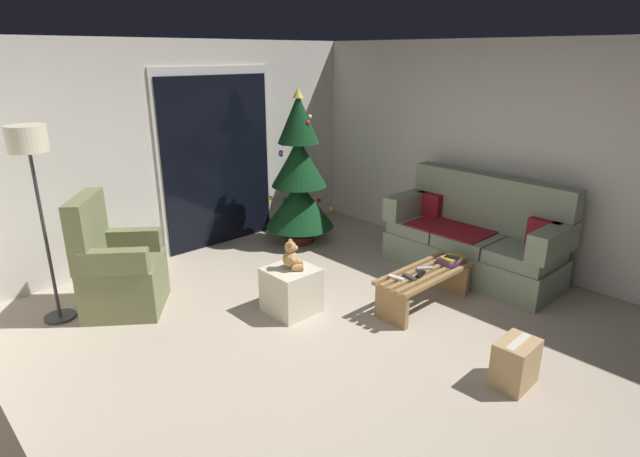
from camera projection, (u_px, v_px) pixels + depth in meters
name	position (u px, v px, depth m)	size (l,w,h in m)	color
ground_plane	(343.00, 359.00, 4.12)	(7.00, 7.00, 0.00)	#B2A38E
wall_back	(154.00, 154.00, 5.83)	(5.72, 0.12, 2.50)	silver
wall_right	(529.00, 159.00, 5.55)	(0.12, 6.00, 2.50)	silver
patio_door_frame	(217.00, 159.00, 6.34)	(1.60, 0.02, 2.20)	silver
patio_door_glass	(218.00, 163.00, 6.34)	(1.50, 0.02, 2.10)	black
couch	(475.00, 238.00, 5.65)	(0.79, 1.94, 1.08)	gray
coffee_table	(425.00, 282.00, 4.92)	(1.10, 0.40, 0.37)	#9E7547
remote_graphite	(409.00, 277.00, 4.73)	(0.04, 0.16, 0.02)	#333338
remote_white	(396.00, 278.00, 4.71)	(0.04, 0.16, 0.02)	silver
remote_black	(421.00, 274.00, 4.79)	(0.04, 0.16, 0.02)	black
remote_silver	(425.00, 268.00, 4.92)	(0.04, 0.16, 0.02)	#ADADB2
book_stack	(452.00, 260.00, 5.07)	(0.28, 0.24, 0.07)	#6B3D7A
cell_phone	(452.00, 257.00, 5.03)	(0.07, 0.14, 0.01)	black
christmas_tree	(299.00, 177.00, 6.40)	(0.88, 0.88, 1.96)	#4C1E19
armchair	(118.00, 270.00, 4.82)	(0.96, 0.96, 1.13)	olive
floor_lamp	(31.00, 159.00, 4.28)	(0.32, 0.32, 1.78)	#2D2D30
ottoman	(291.00, 290.00, 4.83)	(0.44, 0.44, 0.44)	beige
teddy_bear_honey	(292.00, 257.00, 4.72)	(0.22, 0.21, 0.29)	tan
cardboard_box_taped_mid_floor	(515.00, 363.00, 3.76)	(0.35, 0.26, 0.36)	tan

